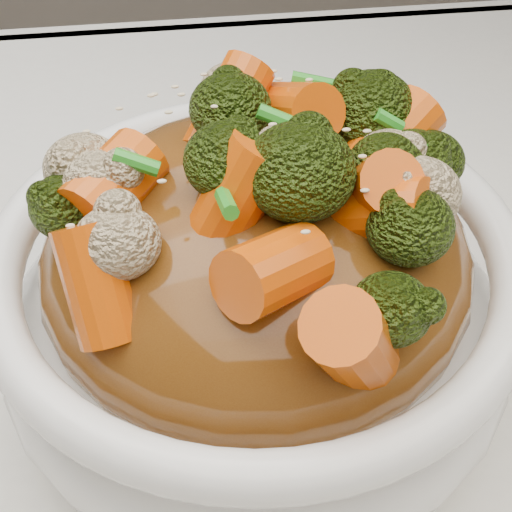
{
  "coord_description": "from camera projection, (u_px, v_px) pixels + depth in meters",
  "views": [
    {
      "loc": [
        0.01,
        -0.24,
        1.07
      ],
      "look_at": [
        0.05,
        0.01,
        0.83
      ],
      "focal_mm": 55.0,
      "sensor_mm": 36.0,
      "label": 1
    }
  ],
  "objects": [
    {
      "name": "tablecloth",
      "position": [
        170.0,
        423.0,
        0.41
      ],
      "size": [
        1.2,
        0.8,
        0.04
      ],
      "primitive_type": "cube",
      "color": "white",
      "rests_on": "dining_table"
    },
    {
      "name": "bowl",
      "position": [
        256.0,
        311.0,
        0.37
      ],
      "size": [
        0.31,
        0.31,
        0.09
      ],
      "primitive_type": null,
      "rotation": [
        0.0,
        0.0,
        0.36
      ],
      "color": "white",
      "rests_on": "tablecloth"
    },
    {
      "name": "sauce_base",
      "position": [
        256.0,
        261.0,
        0.35
      ],
      "size": [
        0.25,
        0.25,
        0.11
      ],
      "primitive_type": "ellipsoid",
      "rotation": [
        0.0,
        0.0,
        0.36
      ],
      "color": "#5E3410",
      "rests_on": "bowl"
    },
    {
      "name": "carrots",
      "position": [
        256.0,
        132.0,
        0.3
      ],
      "size": [
        0.25,
        0.25,
        0.06
      ],
      "primitive_type": null,
      "rotation": [
        0.0,
        0.0,
        0.36
      ],
      "color": "#D45006",
      "rests_on": "sauce_base"
    },
    {
      "name": "broccoli",
      "position": [
        256.0,
        134.0,
        0.3
      ],
      "size": [
        0.25,
        0.25,
        0.05
      ],
      "primitive_type": null,
      "rotation": [
        0.0,
        0.0,
        0.36
      ],
      "color": "black",
      "rests_on": "sauce_base"
    },
    {
      "name": "cauliflower",
      "position": [
        256.0,
        139.0,
        0.3
      ],
      "size": [
        0.25,
        0.25,
        0.04
      ],
      "primitive_type": null,
      "rotation": [
        0.0,
        0.0,
        0.36
      ],
      "color": "#CBB68B",
      "rests_on": "sauce_base"
    },
    {
      "name": "scallions",
      "position": [
        256.0,
        129.0,
        0.3
      ],
      "size": [
        0.19,
        0.19,
        0.02
      ],
      "primitive_type": null,
      "rotation": [
        0.0,
        0.0,
        0.36
      ],
      "color": "#268E20",
      "rests_on": "sauce_base"
    },
    {
      "name": "sesame_seeds",
      "position": [
        256.0,
        129.0,
        0.3
      ],
      "size": [
        0.22,
        0.22,
        0.01
      ],
      "primitive_type": null,
      "rotation": [
        0.0,
        0.0,
        0.36
      ],
      "color": "beige",
      "rests_on": "sauce_base"
    }
  ]
}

